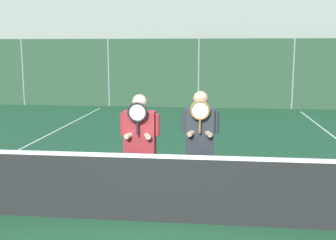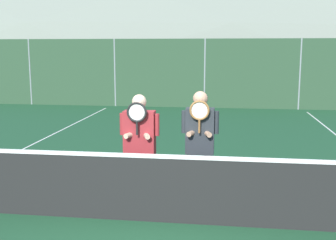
# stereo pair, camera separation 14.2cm
# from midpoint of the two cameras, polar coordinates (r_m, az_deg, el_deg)

# --- Properties ---
(ground_plane) EXTENTS (120.00, 120.00, 0.00)m
(ground_plane) POSITION_cam_midpoint_polar(r_m,az_deg,el_deg) (6.09, -1.44, -13.67)
(ground_plane) COLOR #1E4C2D
(hill_distant) EXTENTS (141.25, 78.47, 27.46)m
(hill_distant) POSITION_cam_midpoint_polar(r_m,az_deg,el_deg) (59.02, 5.81, 7.28)
(hill_distant) COLOR gray
(hill_distant) RESTS_ON ground_plane
(clubhouse_building) EXTENTS (17.30, 5.50, 3.50)m
(clubhouse_building) POSITION_cam_midpoint_polar(r_m,az_deg,el_deg) (24.39, 1.54, 8.16)
(clubhouse_building) COLOR #9EA3A8
(clubhouse_building) RESTS_ON ground_plane
(fence_back) EXTENTS (22.62, 0.06, 2.81)m
(fence_back) POSITION_cam_midpoint_polar(r_m,az_deg,el_deg) (17.30, 3.94, 6.30)
(fence_back) COLOR gray
(fence_back) RESTS_ON ground_plane
(tennis_net) EXTENTS (10.71, 0.09, 1.08)m
(tennis_net) POSITION_cam_midpoint_polar(r_m,az_deg,el_deg) (5.91, -1.46, -9.16)
(tennis_net) COLOR gray
(tennis_net) RESTS_ON ground_plane
(court_line_left_sideline) EXTENTS (0.05, 16.00, 0.01)m
(court_line_left_sideline) POSITION_cam_midpoint_polar(r_m,az_deg,el_deg) (10.07, -22.04, -4.89)
(court_line_left_sideline) COLOR white
(court_line_left_sideline) RESTS_ON ground_plane
(player_leftmost) EXTENTS (0.60, 0.34, 1.75)m
(player_leftmost) POSITION_cam_midpoint_polar(r_m,az_deg,el_deg) (6.30, -4.48, -2.94)
(player_leftmost) COLOR #56565B
(player_leftmost) RESTS_ON ground_plane
(player_center_left) EXTENTS (0.55, 0.34, 1.80)m
(player_center_left) POSITION_cam_midpoint_polar(r_m,az_deg,el_deg) (6.29, 3.72, -2.74)
(player_center_left) COLOR #56565B
(player_center_left) RESTS_ON ground_plane
(car_far_left) EXTENTS (4.22, 2.10, 1.68)m
(car_far_left) POSITION_cam_midpoint_polar(r_m,az_deg,el_deg) (21.11, -14.20, 5.18)
(car_far_left) COLOR #B2B7BC
(car_far_left) RESTS_ON ground_plane
(car_left_of_center) EXTENTS (4.46, 1.91, 1.89)m
(car_left_of_center) POSITION_cam_midpoint_polar(r_m,az_deg,el_deg) (20.11, 0.02, 5.51)
(car_left_of_center) COLOR slate
(car_left_of_center) RESTS_ON ground_plane
(car_center) EXTENTS (4.31, 1.95, 1.80)m
(car_center) POSITION_cam_midpoint_polar(r_m,az_deg,el_deg) (20.14, 14.97, 5.08)
(car_center) COLOR black
(car_center) RESTS_ON ground_plane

